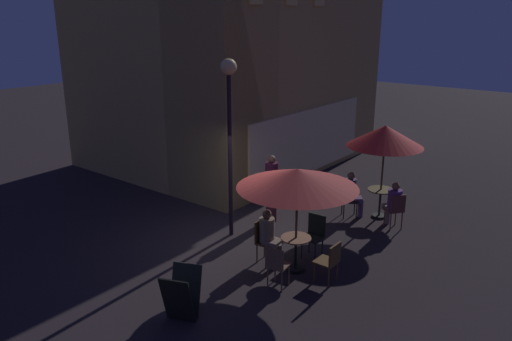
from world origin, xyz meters
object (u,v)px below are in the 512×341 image
Objects in this scene: cafe_chair_2 at (263,237)px; cafe_chair_5 at (315,232)px; patron_seated_0 at (393,202)px; cafe_chair_1 at (347,197)px; street_lamp_near_corner at (229,108)px; patron_standing_3 at (272,188)px; cafe_chair_3 at (277,264)px; patron_seated_2 at (269,233)px; patio_umbrella_1 at (298,179)px; patio_umbrella_0 at (385,136)px; cafe_chair_4 at (330,259)px; cafe_table_1 at (296,248)px; cafe_table_0 at (380,198)px; patron_seated_1 at (352,192)px; menu_sandwich_board at (182,295)px; cafe_chair_0 at (396,208)px.

cafe_chair_5 is (0.90, -0.75, 0.02)m from cafe_chair_2.
cafe_chair_1 is at bearing 42.99° from patron_seated_0.
patron_standing_3 is (1.29, -0.26, -2.24)m from street_lamp_near_corner.
patron_seated_2 is at bearing 36.43° from cafe_chair_3.
street_lamp_near_corner is at bearing -85.42° from cafe_chair_5.
patio_umbrella_1 is at bearing -0.00° from cafe_chair_5.
cafe_chair_4 is at bearing -169.72° from patio_umbrella_0.
patron_seated_2 reaches higher than cafe_table_1.
patron_seated_0 is (3.37, -0.67, 0.18)m from cafe_table_1.
patron_seated_2 reaches higher than cafe_chair_5.
cafe_chair_2 reaches higher than cafe_table_1.
patron_seated_0 reaches higher than cafe_chair_3.
patron_standing_3 reaches higher than cafe_chair_5.
patio_umbrella_0 is (0.00, 0.00, 1.66)m from cafe_table_0.
patio_umbrella_1 is at bearing -103.03° from street_lamp_near_corner.
patron_seated_1 is at bearing 7.79° from patio_umbrella_1.
cafe_table_0 is (6.49, -0.73, 0.08)m from menu_sandwich_board.
street_lamp_near_corner is 4.47× the size of cafe_chair_2.
patron_seated_2 is 0.68× the size of patron_standing_3.
cafe_table_1 is 3.45m from patron_seated_0.
patio_umbrella_0 is 2.05× the size of patron_seated_2.
cafe_chair_0 is (3.29, -0.78, 0.06)m from cafe_table_1.
patron_seated_0 is at bearing -45.51° from street_lamp_near_corner.
cafe_table_0 is at bearing -2.07° from patio_umbrella_1.
cafe_chair_5 is at bearing -82.30° from street_lamp_near_corner.
patron_seated_1 is 3.42m from patron_seated_2.
street_lamp_near_corner reaches higher than patio_umbrella_1.
patio_umbrella_1 is 1.50m from patron_seated_2.
cafe_table_1 is (-3.79, 0.14, -0.04)m from cafe_table_0.
patron_seated_0 is at bearing -11.26° from patio_umbrella_1.
cafe_chair_3 is 1.10m from patron_seated_2.
cafe_chair_4 is 3.38m from patron_seated_0.
cafe_chair_0 is at bearing -13.37° from patio_umbrella_1.
patron_seated_1 is (3.35, 0.46, -1.34)m from patio_umbrella_1.
cafe_chair_5 is at bearing -43.11° from cafe_chair_4.
patio_umbrella_0 is (3.79, -0.14, 1.70)m from cafe_table_1.
cafe_chair_0 is 0.75× the size of patron_seated_1.
patio_umbrella_1 is 2.91m from patron_standing_3.
cafe_chair_0 is (3.29, -0.78, -1.47)m from patio_umbrella_1.
street_lamp_near_corner is at bearing 76.97° from cafe_table_1.
street_lamp_near_corner is 5.61× the size of cafe_table_1.
cafe_chair_5 reaches higher than cafe_chair_2.
cafe_table_0 is 0.63× the size of patron_seated_1.
cafe_chair_4 is 0.71× the size of patron_seated_0.
cafe_chair_4 is at bearing -47.77° from cafe_chair_3.
cafe_chair_5 is at bearing 176.51° from cafe_table_0.
cafe_chair_2 is 0.76× the size of patron_seated_1.
cafe_chair_3 is (-1.37, -2.36, -2.60)m from street_lamp_near_corner.
cafe_chair_3 reaches higher than cafe_table_1.
patron_seated_2 is at bearing 2.70° from cafe_chair_4.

